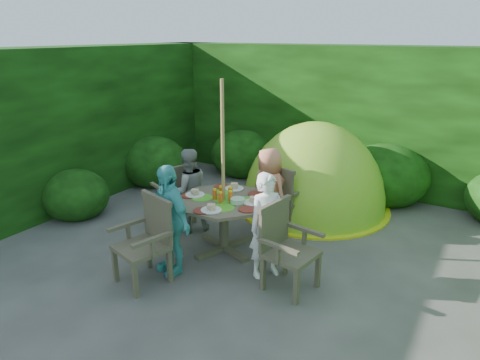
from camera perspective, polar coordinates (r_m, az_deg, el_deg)
The scene contains 13 objects.
ground at distance 5.06m, azimuth 2.27°, elevation -13.20°, with size 60.00×60.00×0.00m, color #46433F.
hedge_enclosure at distance 5.68m, azimuth 9.03°, elevation 4.01°, with size 9.00×9.00×2.50m.
patio_table at distance 5.44m, azimuth -2.16°, elevation -3.67°, with size 1.55×1.55×0.85m.
parasol_pole at distance 5.27m, azimuth -2.26°, elevation 1.36°, with size 0.04×0.04×2.20m, color olive.
garden_chair_right at distance 4.74m, azimuth 6.05°, elevation -8.68°, with size 0.58×0.63×0.94m.
garden_chair_left at distance 6.33m, azimuth -8.43°, elevation -1.73°, with size 0.64×0.68×0.90m.
garden_chair_back at distance 6.17m, azimuth 5.92°, elevation -2.11°, with size 0.62×0.58×0.91m.
garden_chair_front at distance 4.95m, azimuth -12.31°, elevation -7.74°, with size 0.68×0.63×0.95m.
child_right at distance 4.88m, azimuth 3.67°, elevation -6.12°, with size 0.46×0.30×1.25m, color white.
child_left at distance 6.05m, azimuth -6.91°, elevation -1.39°, with size 0.59×0.46×1.21m, color gray.
child_back at distance 5.93m, azimuth 3.88°, elevation -1.55°, with size 0.60×0.39×1.24m, color #ED8462.
child_front at distance 5.01m, azimuth -9.43°, elevation -5.24°, with size 0.78×0.32×1.33m, color #52BFC0.
dome_tent at distance 7.11m, azimuth 9.61°, elevation -3.57°, with size 2.93×2.93×2.80m.
Camera 1 is at (2.06, -3.76, 2.69)m, focal length 32.00 mm.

